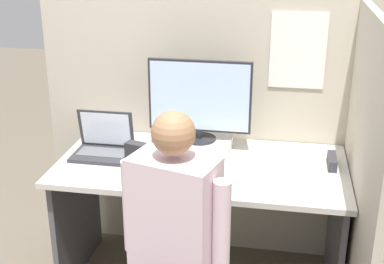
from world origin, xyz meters
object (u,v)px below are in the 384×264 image
at_px(laptop, 103,147).
at_px(stapler, 332,161).
at_px(paper_box, 199,145).
at_px(monitor, 200,99).
at_px(person, 176,247).
at_px(carrot_toy, 193,179).

xyz_separation_m(laptop, stapler, (1.23, 0.07, -0.02)).
height_order(paper_box, laptop, laptop).
xyz_separation_m(monitor, person, (0.07, -0.97, -0.30)).
height_order(paper_box, stapler, paper_box).
bearing_deg(laptop, person, -54.37).
height_order(monitor, carrot_toy, monitor).
height_order(laptop, stapler, laptop).
height_order(monitor, person, person).
bearing_deg(laptop, stapler, 3.14).
bearing_deg(person, monitor, 93.98).
bearing_deg(person, carrot_toy, 93.18).
bearing_deg(person, laptop, 125.63).
relative_size(laptop, person, 0.24).
distance_m(paper_box, monitor, 0.27).
relative_size(paper_box, stapler, 2.13).
relative_size(monitor, laptop, 1.82).
distance_m(laptop, carrot_toy, 0.60).
bearing_deg(paper_box, person, -86.01).
relative_size(monitor, person, 0.44).
xyz_separation_m(monitor, stapler, (0.72, -0.10, -0.27)).
distance_m(monitor, laptop, 0.59).
distance_m(paper_box, person, 0.97).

